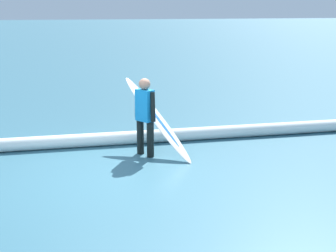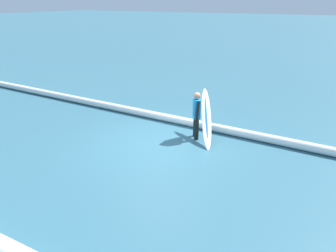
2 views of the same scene
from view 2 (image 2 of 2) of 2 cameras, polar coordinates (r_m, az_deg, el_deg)
name	(u,v)px [view 2 (image 2 of 2)]	position (r m, az deg, el deg)	size (l,w,h in m)	color
ground_plane	(159,143)	(10.06, -1.59, -2.98)	(194.97, 194.97, 0.00)	#326273
surfer	(196,113)	(10.15, 5.07, 2.32)	(0.36, 0.52, 1.51)	black
surfboard	(206,117)	(10.25, 6.80, 1.52)	(1.22, 1.88, 1.41)	white
wave_crest_foreground	(140,112)	(12.37, -4.97, 2.42)	(0.28, 0.28, 24.98)	white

